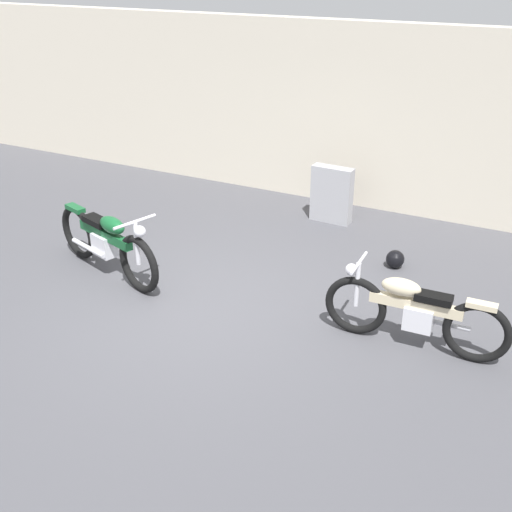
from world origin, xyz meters
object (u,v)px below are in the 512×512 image
stone_marker (332,195)px  helmet (395,259)px  motorcycle_green (107,242)px  motorcycle_cream (413,312)px

stone_marker → helmet: (1.38, -1.14, -0.33)m
stone_marker → motorcycle_green: (-1.99, -3.07, 0.02)m
helmet → motorcycle_green: bearing=-150.2°
helmet → motorcycle_cream: (0.67, -1.79, 0.31)m
stone_marker → motorcycle_cream: 3.57m
motorcycle_green → helmet: bearing=47.2°
helmet → motorcycle_green: motorcycle_green is taller
stone_marker → motorcycle_cream: bearing=-54.9°
stone_marker → helmet: stone_marker is taller
helmet → motorcycle_cream: 1.93m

